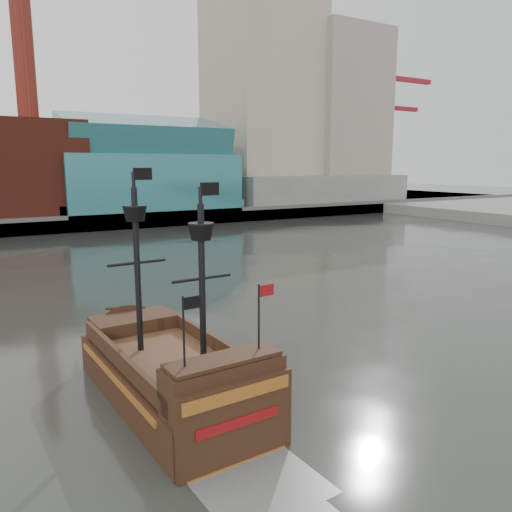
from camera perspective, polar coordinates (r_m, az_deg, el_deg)
ground at (r=27.31m, az=16.23°, el=-12.05°), size 400.00×400.00×0.00m
promenade_far at (r=111.02m, az=-20.81°, el=4.94°), size 220.00×60.00×2.00m
seawall at (r=82.20m, az=-17.23°, el=3.68°), size 220.00×1.00×2.60m
skyline at (r=105.36m, az=-18.01°, el=17.71°), size 149.00×45.00×62.00m
crane_a at (r=139.17m, az=14.35°, el=13.73°), size 22.50×4.00×32.25m
crane_b at (r=152.84m, az=14.21°, el=12.08°), size 19.10×4.00×26.25m
pirate_ship at (r=22.63m, az=-9.58°, el=-13.89°), size 5.18×14.69×10.85m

